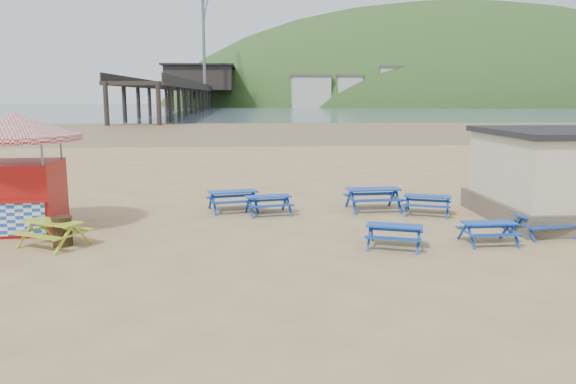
{
  "coord_description": "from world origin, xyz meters",
  "views": [
    {
      "loc": [
        -1.54,
        -17.52,
        4.3
      ],
      "look_at": [
        -0.19,
        1.5,
        1.0
      ],
      "focal_mm": 35.0,
      "sensor_mm": 36.0,
      "label": 1
    }
  ],
  "objects": [
    {
      "name": "pier",
      "position": [
        -17.99,
        178.23,
        5.46
      ],
      "size": [
        24.0,
        220.0,
        39.29
      ],
      "color": "black",
      "rests_on": "ground"
    },
    {
      "name": "headland_town",
      "position": [
        90.0,
        229.68,
        -9.91
      ],
      "size": [
        264.0,
        144.0,
        108.0
      ],
      "color": "#2D4C1E",
      "rests_on": "ground"
    },
    {
      "name": "ground",
      "position": [
        0.0,
        0.0,
        0.0
      ],
      "size": [
        400.0,
        400.0,
        0.0
      ],
      "primitive_type": "plane",
      "color": "tan",
      "rests_on": "ground"
    },
    {
      "name": "litter_bin",
      "position": [
        -6.92,
        -1.37,
        0.44
      ],
      "size": [
        0.59,
        0.59,
        0.86
      ],
      "color": "#3B2516",
      "rests_on": "ground"
    },
    {
      "name": "picnic_table_blue_b",
      "position": [
        4.95,
        2.12,
        0.35
      ],
      "size": [
        2.02,
        1.83,
        0.69
      ],
      "rotation": [
        0.0,
        0.0,
        -0.36
      ],
      "color": "#072D93",
      "rests_on": "ground"
    },
    {
      "name": "wet_sand",
      "position": [
        0.0,
        55.0,
        0.0
      ],
      "size": [
        400.0,
        400.0,
        0.0
      ],
      "primitive_type": "plane",
      "color": "olive",
      "rests_on": "ground"
    },
    {
      "name": "picnic_table_blue_d",
      "position": [
        2.59,
        -2.23,
        0.33
      ],
      "size": [
        1.89,
        1.7,
        0.66
      ],
      "rotation": [
        0.0,
        0.0,
        -0.33
      ],
      "color": "#072D93",
      "rests_on": "ground"
    },
    {
      "name": "picnic_table_blue_e",
      "position": [
        5.44,
        -2.01,
        0.32
      ],
      "size": [
        1.57,
        1.28,
        0.64
      ],
      "rotation": [
        0.0,
        0.0,
        0.03
      ],
      "color": "#072D93",
      "rests_on": "ground"
    },
    {
      "name": "picnic_table_blue_c",
      "position": [
        3.15,
        3.04,
        0.42
      ],
      "size": [
        2.07,
        1.7,
        0.83
      ],
      "rotation": [
        0.0,
        0.0,
        0.06
      ],
      "color": "#072D93",
      "rests_on": "ground"
    },
    {
      "name": "sea",
      "position": [
        0.0,
        170.0,
        0.01
      ],
      "size": [
        400.0,
        400.0,
        0.0
      ],
      "primitive_type": "plane",
      "color": "#42525E",
      "rests_on": "ground"
    },
    {
      "name": "picnic_table_blue_f",
      "position": [
        7.48,
        -1.24,
        0.34
      ],
      "size": [
        1.83,
        1.58,
        0.68
      ],
      "rotation": [
        0.0,
        0.0,
        0.19
      ],
      "color": "#072D93",
      "rests_on": "ground"
    },
    {
      "name": "picnic_table_blue_a",
      "position": [
        -2.14,
        3.27,
        0.38
      ],
      "size": [
        2.1,
        1.84,
        0.76
      ],
      "rotation": [
        0.0,
        0.0,
        0.24
      ],
      "color": "#072D93",
      "rests_on": "ground"
    },
    {
      "name": "ice_cream_kiosk",
      "position": [
        -8.88,
        0.7,
        2.37
      ],
      "size": [
        4.49,
        4.49,
        3.76
      ],
      "rotation": [
        0.0,
        0.0,
        0.07
      ],
      "color": "#9B110F",
      "rests_on": "ground"
    },
    {
      "name": "picnic_table_yellow",
      "position": [
        -7.16,
        -1.38,
        0.37
      ],
      "size": [
        2.22,
        2.09,
        0.73
      ],
      "rotation": [
        0.0,
        0.0,
        -0.53
      ],
      "color": "#87BB17",
      "rests_on": "ground"
    },
    {
      "name": "picnic_table_blue_g",
      "position": [
        -0.83,
        2.59,
        0.34
      ],
      "size": [
        1.85,
        1.6,
        0.68
      ],
      "rotation": [
        0.0,
        0.0,
        0.2
      ],
      "color": "#072D93",
      "rests_on": "ground"
    }
  ]
}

